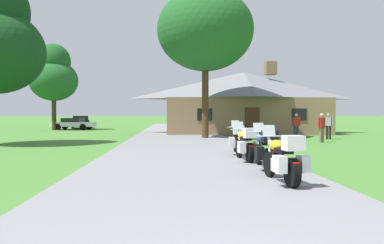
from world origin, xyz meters
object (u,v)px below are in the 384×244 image
at_px(motorcycle_red_farthest_in_row, 237,140).
at_px(bystander_red_shirt_by_tree, 322,126).
at_px(parked_black_suv_far_left, 80,121).
at_px(motorcycle_yellow_nearest_to_camera, 284,159).
at_px(tree_left_far, 54,75).
at_px(motorcycle_blue_second_in_row, 265,150).
at_px(parked_white_sedan_far_left, 74,123).
at_px(motorcycle_yellow_third_in_row, 246,144).
at_px(bystander_red_shirt_near_lodge, 296,124).
at_px(tree_by_lodge_front, 205,19).
at_px(bystander_gray_shirt_beside_signpost, 329,125).

relative_size(motorcycle_red_farthest_in_row, bystander_red_shirt_by_tree, 1.25).
relative_size(motorcycle_red_farthest_in_row, parked_black_suv_far_left, 0.42).
relative_size(motorcycle_yellow_nearest_to_camera, tree_left_far, 0.24).
xyz_separation_m(motorcycle_blue_second_in_row, parked_white_sedan_far_left, (-12.66, 29.12, 0.03)).
distance_m(motorcycle_blue_second_in_row, tree_left_far, 32.33).
height_order(motorcycle_yellow_third_in_row, parked_white_sedan_far_left, motorcycle_yellow_third_in_row).
height_order(bystander_red_shirt_near_lodge, parked_white_sedan_far_left, bystander_red_shirt_near_lodge).
relative_size(motorcycle_yellow_nearest_to_camera, motorcycle_blue_second_in_row, 1.00).
xyz_separation_m(motorcycle_yellow_nearest_to_camera, parked_black_suv_far_left, (-12.86, 35.87, 0.17)).
bearing_deg(tree_by_lodge_front, bystander_red_shirt_by_tree, -30.79).
relative_size(motorcycle_blue_second_in_row, motorcycle_red_farthest_in_row, 1.00).
relative_size(motorcycle_blue_second_in_row, bystander_red_shirt_by_tree, 1.25).
bearing_deg(bystander_red_shirt_by_tree, motorcycle_yellow_third_in_row, -149.48).
distance_m(bystander_gray_shirt_beside_signpost, bystander_red_shirt_by_tree, 3.00).
height_order(motorcycle_red_farthest_in_row, bystander_red_shirt_by_tree, bystander_red_shirt_by_tree).
xyz_separation_m(motorcycle_red_farthest_in_row, bystander_gray_shirt_beside_signpost, (7.44, 9.10, 0.34)).
xyz_separation_m(motorcycle_blue_second_in_row, motorcycle_red_farthest_in_row, (-0.09, 4.14, 0.00)).
height_order(motorcycle_yellow_third_in_row, parked_black_suv_far_left, parked_black_suv_far_left).
relative_size(bystander_gray_shirt_beside_signpost, parked_black_suv_far_left, 0.34).
bearing_deg(parked_white_sedan_far_left, bystander_red_shirt_by_tree, -126.39).
bearing_deg(bystander_red_shirt_near_lodge, parked_black_suv_far_left, -30.64).
relative_size(bystander_red_shirt_by_tree, parked_white_sedan_far_left, 0.38).
distance_m(motorcycle_yellow_nearest_to_camera, tree_by_lodge_front, 18.24).
height_order(bystander_red_shirt_by_tree, parked_black_suv_far_left, bystander_red_shirt_by_tree).
height_order(motorcycle_yellow_nearest_to_camera, motorcycle_red_farthest_in_row, same).
distance_m(motorcycle_red_farthest_in_row, tree_left_far, 28.69).
bearing_deg(parked_white_sedan_far_left, motorcycle_blue_second_in_row, -147.94).
height_order(motorcycle_yellow_nearest_to_camera, bystander_red_shirt_by_tree, bystander_red_shirt_by_tree).
bearing_deg(bystander_red_shirt_near_lodge, tree_by_lodge_front, 13.83).
xyz_separation_m(motorcycle_yellow_third_in_row, bystander_gray_shirt_beside_signpost, (7.53, 11.33, 0.34)).
height_order(motorcycle_yellow_nearest_to_camera, tree_by_lodge_front, tree_by_lodge_front).
bearing_deg(motorcycle_red_farthest_in_row, parked_black_suv_far_left, 118.28).
relative_size(motorcycle_blue_second_in_row, motorcycle_yellow_third_in_row, 1.00).
bearing_deg(bystander_gray_shirt_beside_signpost, motorcycle_yellow_third_in_row, -85.40).
bearing_deg(motorcycle_blue_second_in_row, motorcycle_yellow_nearest_to_camera, -92.24).
height_order(motorcycle_yellow_nearest_to_camera, parked_white_sedan_far_left, motorcycle_yellow_nearest_to_camera).
bearing_deg(motorcycle_yellow_third_in_row, bystander_red_shirt_near_lodge, 61.14).
bearing_deg(motorcycle_yellow_nearest_to_camera, parked_white_sedan_far_left, 106.72).
bearing_deg(motorcycle_red_farthest_in_row, tree_by_lodge_front, 96.61).
distance_m(motorcycle_blue_second_in_row, bystander_red_shirt_near_lodge, 15.28).
bearing_deg(bystander_red_shirt_by_tree, motorcycle_blue_second_in_row, -143.59).
relative_size(motorcycle_yellow_third_in_row, bystander_red_shirt_near_lodge, 1.25).
height_order(motorcycle_blue_second_in_row, bystander_gray_shirt_beside_signpost, bystander_gray_shirt_beside_signpost).
bearing_deg(parked_black_suv_far_left, bystander_red_shirt_near_lodge, -60.60).
distance_m(motorcycle_red_farthest_in_row, bystander_gray_shirt_beside_signpost, 11.76).
bearing_deg(bystander_red_shirt_by_tree, tree_left_far, 113.86).
bearing_deg(motorcycle_yellow_third_in_row, tree_by_lodge_front, 87.42).
relative_size(motorcycle_yellow_nearest_to_camera, bystander_gray_shirt_beside_signpost, 1.24).
xyz_separation_m(motorcycle_yellow_nearest_to_camera, bystander_red_shirt_by_tree, (6.01, 12.96, 0.32)).
bearing_deg(motorcycle_yellow_third_in_row, parked_black_suv_far_left, 108.23).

